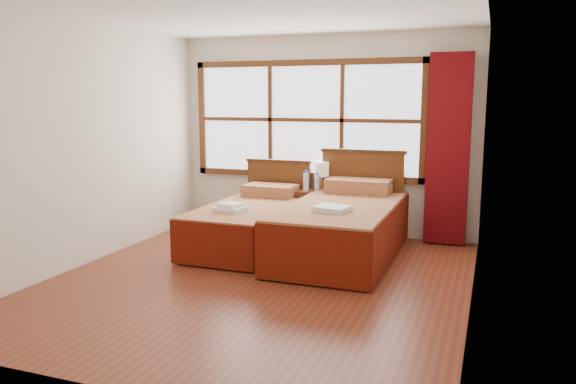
% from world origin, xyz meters
% --- Properties ---
extents(floor, '(4.50, 4.50, 0.00)m').
position_xyz_m(floor, '(0.00, 0.00, 0.00)').
color(floor, brown).
rests_on(floor, ground).
extents(ceiling, '(4.50, 4.50, 0.00)m').
position_xyz_m(ceiling, '(0.00, 0.00, 2.60)').
color(ceiling, white).
rests_on(ceiling, wall_back).
extents(wall_back, '(4.00, 0.00, 4.00)m').
position_xyz_m(wall_back, '(0.00, 2.25, 1.30)').
color(wall_back, silver).
rests_on(wall_back, floor).
extents(wall_left, '(0.00, 4.50, 4.50)m').
position_xyz_m(wall_left, '(-2.00, 0.00, 1.30)').
color(wall_left, silver).
rests_on(wall_left, floor).
extents(wall_right, '(0.00, 4.50, 4.50)m').
position_xyz_m(wall_right, '(2.00, 0.00, 1.30)').
color(wall_right, silver).
rests_on(wall_right, floor).
extents(window, '(3.16, 0.06, 1.56)m').
position_xyz_m(window, '(-0.25, 2.21, 1.50)').
color(window, white).
rests_on(window, wall_back).
extents(curtain, '(0.50, 0.16, 2.30)m').
position_xyz_m(curtain, '(1.60, 2.11, 1.17)').
color(curtain, '#650A0E').
rests_on(curtain, wall_back).
extents(bed_left, '(1.00, 2.02, 0.97)m').
position_xyz_m(bed_left, '(-0.61, 1.20, 0.30)').
color(bed_left, '#3A200C').
rests_on(bed_left, floor).
extents(bed_right, '(1.17, 2.26, 1.14)m').
position_xyz_m(bed_right, '(0.55, 1.20, 0.35)').
color(bed_right, '#3A200C').
rests_on(bed_right, floor).
extents(nightstand, '(0.45, 0.44, 0.60)m').
position_xyz_m(nightstand, '(-0.02, 1.99, 0.30)').
color(nightstand, '#522B12').
rests_on(nightstand, floor).
extents(towels_left, '(0.36, 0.34, 0.09)m').
position_xyz_m(towels_left, '(-0.65, 0.74, 0.56)').
color(towels_left, white).
rests_on(towels_left, bed_left).
extents(towels_right, '(0.40, 0.37, 0.05)m').
position_xyz_m(towels_right, '(0.55, 0.71, 0.63)').
color(towels_right, white).
rests_on(towels_right, bed_right).
extents(lamp, '(0.19, 0.19, 0.37)m').
position_xyz_m(lamp, '(0.03, 2.05, 0.86)').
color(lamp, gold).
rests_on(lamp, nightstand).
extents(bottle_near, '(0.07, 0.07, 0.27)m').
position_xyz_m(bottle_near, '(-0.14, 1.90, 0.72)').
color(bottle_near, silver).
rests_on(bottle_near, nightstand).
extents(bottle_far, '(0.06, 0.06, 0.24)m').
position_xyz_m(bottle_far, '(-0.01, 1.95, 0.71)').
color(bottle_far, silver).
rests_on(bottle_far, nightstand).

